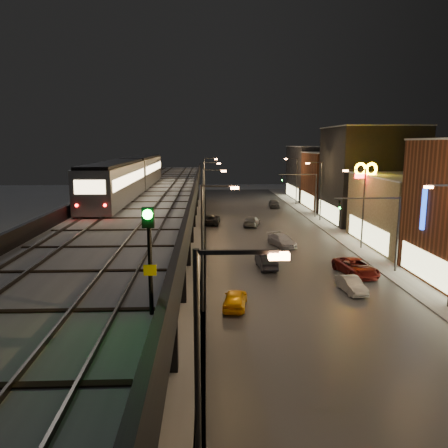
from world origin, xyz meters
name	(u,v)px	position (x,y,z in m)	size (l,w,h in m)	color
ground	(218,431)	(0.00, 0.00, 0.00)	(220.00, 220.00, 0.00)	silver
road_surface	(272,242)	(7.50, 35.00, 0.03)	(17.00, 120.00, 0.06)	#46474D
sidewalk_right	(353,240)	(17.50, 35.00, 0.07)	(4.00, 120.00, 0.14)	#9FA1A8
under_viaduct_pavement	(160,243)	(-6.00, 35.00, 0.03)	(11.00, 120.00, 0.06)	#9FA1A8
elevated_viaduct	(155,200)	(-6.00, 31.84, 5.62)	(9.00, 100.00, 6.30)	black
viaduct_trackbed	(155,193)	(-6.01, 31.97, 6.39)	(8.40, 100.00, 0.32)	#B2B7C1
viaduct_parapet_streetside	(195,188)	(-1.65, 32.00, 6.85)	(0.30, 100.00, 1.10)	black
viaduct_parapet_far	(115,188)	(-10.35, 32.00, 6.85)	(0.30, 100.00, 1.10)	black
building_c	(420,211)	(23.99, 32.00, 4.08)	(12.20, 15.20, 8.16)	#817558
building_d	(370,175)	(23.99, 48.00, 7.08)	(12.20, 13.20, 14.16)	black
building_e	(341,181)	(23.99, 62.00, 5.08)	(12.20, 12.20, 10.16)	#5E2E1C
building_f	(321,173)	(23.99, 76.00, 5.58)	(12.20, 16.20, 11.16)	#26262A
streetlight_left_0	(207,380)	(-0.43, -5.00, 5.24)	(2.57, 0.28, 9.00)	#38383A
streetlight_left_1	(206,240)	(-0.43, 13.00, 5.24)	(2.57, 0.28, 9.00)	#38383A
streetlight_left_2	(206,204)	(-0.43, 31.00, 5.24)	(2.57, 0.28, 9.00)	#38383A
streetlight_right_2	(361,203)	(16.73, 31.00, 5.24)	(2.56, 0.28, 9.00)	#38383A
streetlight_left_3	(206,187)	(-0.43, 49.00, 5.24)	(2.57, 0.28, 9.00)	#38383A
streetlight_right_3	(319,187)	(16.73, 49.00, 5.24)	(2.56, 0.28, 9.00)	#38383A
streetlight_left_4	(206,178)	(-0.43, 67.00, 5.24)	(2.57, 0.28, 9.00)	#38383A
streetlight_right_4	(295,178)	(16.73, 67.00, 5.24)	(2.56, 0.28, 9.00)	#38383A
traffic_light_rig_a	(386,224)	(15.84, 22.00, 4.50)	(6.10, 0.34, 7.00)	#38383A
traffic_light_rig_b	(309,190)	(15.84, 52.00, 4.50)	(6.10, 0.34, 7.00)	#38383A
subway_train	(132,175)	(-8.50, 31.89, 8.35)	(2.92, 35.04, 3.49)	gray
rail_signal	(149,239)	(-2.10, -3.66, 8.97)	(0.38, 0.45, 3.30)	black
car_taxi	(235,300)	(1.61, 13.59, 0.67)	(1.58, 3.93, 1.34)	#FDB107
car_near_white	(266,262)	(5.21, 23.58, 0.71)	(1.50, 4.29, 1.41)	black
car_mid_silver	(211,220)	(0.31, 46.76, 0.71)	(2.35, 5.10, 1.42)	black
car_mid_dark	(252,222)	(6.10, 45.04, 0.70)	(1.96, 4.82, 1.40)	gray
car_onc_silver	(351,285)	(11.05, 16.53, 0.62)	(1.30, 3.74, 1.23)	#9B9B9D
car_onc_dark	(356,268)	(12.99, 21.09, 0.73)	(2.42, 5.26, 1.46)	maroon
car_onc_white	(282,241)	(8.25, 32.47, 0.68)	(1.90, 4.68, 1.36)	silver
car_onc_red	(274,204)	(12.12, 63.14, 0.75)	(1.78, 4.43, 1.51)	#484C53
sign_mcdonalds	(365,179)	(18.00, 33.56, 7.72)	(2.85, 0.68, 9.57)	#38383A
sign_carwash	(430,217)	(18.50, 19.38, 5.60)	(1.54, 0.35, 7.98)	#38383A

